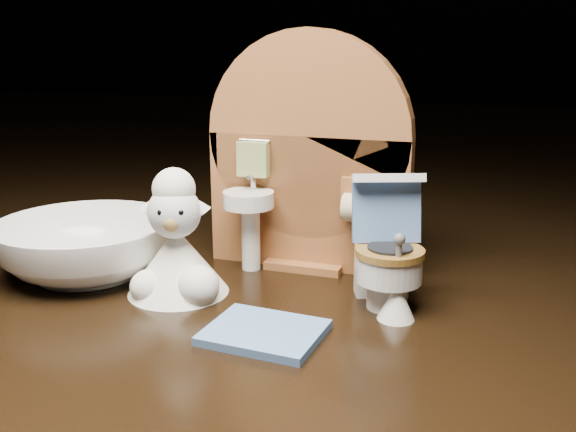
# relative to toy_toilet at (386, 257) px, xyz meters

# --- Properties ---
(backdrop_panel) EXTENTS (0.13, 0.05, 0.15)m
(backdrop_panel) POSITION_rel_toy_toilet_xyz_m (-0.06, 0.04, 0.04)
(backdrop_panel) COLOR #98592D
(backdrop_panel) RESTS_ON ground
(toy_toilet) EXTENTS (0.04, 0.05, 0.07)m
(toy_toilet) POSITION_rel_toy_toilet_xyz_m (0.00, 0.00, 0.00)
(toy_toilet) COLOR white
(toy_toilet) RESTS_ON ground
(bath_mat) EXTENTS (0.06, 0.05, 0.00)m
(bath_mat) POSITION_rel_toy_toilet_xyz_m (-0.05, -0.06, -0.03)
(bath_mat) COLOR #5278AE
(bath_mat) RESTS_ON ground
(toilet_brush) EXTENTS (0.02, 0.02, 0.05)m
(toilet_brush) POSITION_rel_toy_toilet_xyz_m (0.01, -0.02, -0.01)
(toilet_brush) COLOR white
(toilet_brush) RESTS_ON ground
(plush_lamb) EXTENTS (0.06, 0.06, 0.08)m
(plush_lamb) POSITION_rel_toy_toilet_xyz_m (-0.12, -0.02, -0.00)
(plush_lamb) COLOR white
(plush_lamb) RESTS_ON ground
(ceramic_bowl) EXTENTS (0.11, 0.11, 0.03)m
(ceramic_bowl) POSITION_rel_toy_toilet_xyz_m (-0.19, -0.01, -0.01)
(ceramic_bowl) COLOR white
(ceramic_bowl) RESTS_ON ground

